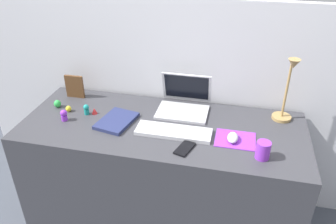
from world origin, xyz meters
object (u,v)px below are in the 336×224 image
toy_figurine_green (57,104)px  toy_figurine_red (94,111)px  keyboard (174,132)px  picture_frame (75,87)px  toy_figurine_teal (86,109)px  coffee_mug (263,150)px  notebook_pad (117,121)px  desk_lamp (287,92)px  laptop (184,101)px  mouse (233,138)px  toy_figurine_purple (64,115)px  cell_phone (185,148)px  toy_figurine_yellow (69,109)px

toy_figurine_green → toy_figurine_red: size_ratio=1.26×
keyboard → picture_frame: 0.76m
picture_frame → toy_figurine_red: (0.20, -0.17, -0.06)m
toy_figurine_teal → coffee_mug: bearing=-11.3°
toy_figurine_red → toy_figurine_teal: toy_figurine_teal is taller
toy_figurine_teal → keyboard: bearing=-9.0°
notebook_pad → toy_figurine_green: 0.42m
keyboard → desk_lamp: desk_lamp is taller
toy_figurine_green → toy_figurine_teal: (0.21, -0.04, 0.01)m
toy_figurine_green → toy_figurine_teal: bearing=-10.7°
laptop → toy_figurine_red: (-0.51, -0.18, -0.03)m
notebook_pad → toy_figurine_red: size_ratio=6.42×
mouse → toy_figurine_green: size_ratio=2.03×
laptop → toy_figurine_purple: laptop is taller
mouse → keyboard: bearing=179.6°
notebook_pad → toy_figurine_teal: toy_figurine_teal is taller
keyboard → mouse: mouse is taller
picture_frame → toy_figurine_purple: picture_frame is taller
toy_figurine_teal → toy_figurine_green: bearing=169.3°
toy_figurine_purple → picture_frame: bearing=103.3°
coffee_mug → toy_figurine_purple: coffee_mug is taller
laptop → desk_lamp: bearing=-2.0°
toy_figurine_teal → toy_figurine_red: bearing=20.7°
cell_phone → toy_figurine_red: 0.63m
cell_phone → coffee_mug: size_ratio=1.42×
keyboard → mouse: (0.32, -0.00, 0.01)m
mouse → coffee_mug: coffee_mug is taller
notebook_pad → mouse: bearing=7.7°
notebook_pad → coffee_mug: bearing=0.5°
toy_figurine_red → cell_phone: bearing=-21.6°
cell_phone → desk_lamp: bearing=56.0°
laptop → notebook_pad: bearing=-145.0°
mouse → picture_frame: bearing=164.8°
keyboard → desk_lamp: bearing=24.3°
mouse → toy_figurine_purple: size_ratio=1.42×
mouse → desk_lamp: size_ratio=0.24×
picture_frame → toy_figurine_yellow: 0.20m
notebook_pad → coffee_mug: coffee_mug is taller
laptop → toy_figurine_teal: (-0.55, -0.19, -0.02)m
mouse → notebook_pad: (-0.66, 0.04, -0.01)m
keyboard → toy_figurine_teal: (-0.54, 0.09, 0.02)m
mouse → toy_figurine_teal: 0.87m
cell_phone → toy_figurine_teal: 0.67m
toy_figurine_green → toy_figurine_yellow: 0.10m
laptop → toy_figurine_green: bearing=-168.5°
picture_frame → toy_figurine_red: bearing=-40.3°
keyboard → desk_lamp: (0.58, 0.26, 0.18)m
desk_lamp → picture_frame: size_ratio=2.63×
keyboard → toy_figurine_teal: 0.55m
desk_lamp → mouse: bearing=-135.0°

